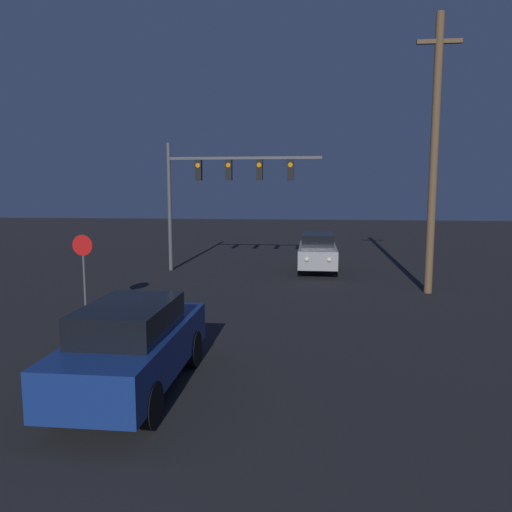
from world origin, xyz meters
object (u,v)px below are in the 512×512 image
object	(u,v)px
utility_pole	(434,153)
traffic_signal_mast	(219,180)
car_near	(134,345)
stop_sign	(83,261)
car_far	(317,252)

from	to	relation	value
utility_pole	traffic_signal_mast	bearing A→B (deg)	154.80
car_near	stop_sign	size ratio (longest dim) A/B	1.93
car_far	traffic_signal_mast	bearing A→B (deg)	6.47
stop_sign	car_far	bearing A→B (deg)	51.87
stop_sign	utility_pole	world-z (taller)	utility_pole
utility_pole	car_far	bearing A→B (deg)	131.65
car_far	stop_sign	bearing A→B (deg)	51.97
stop_sign	traffic_signal_mast	bearing A→B (deg)	73.16
car_far	utility_pole	size ratio (longest dim) A/B	0.48
car_near	utility_pole	world-z (taller)	utility_pole
car_near	traffic_signal_mast	size ratio (longest dim) A/B	0.67
car_far	utility_pole	bearing A→B (deg)	131.75
stop_sign	car_near	bearing A→B (deg)	-57.10
stop_sign	utility_pole	size ratio (longest dim) A/B	0.25
car_near	car_far	bearing A→B (deg)	76.46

